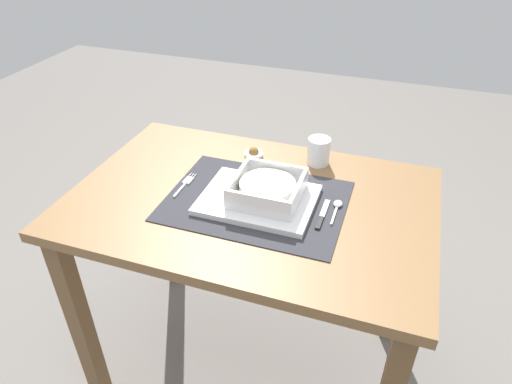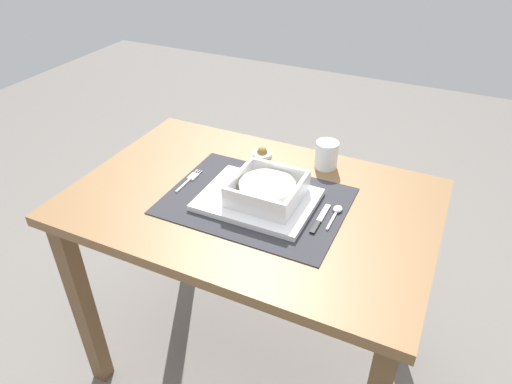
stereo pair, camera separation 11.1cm
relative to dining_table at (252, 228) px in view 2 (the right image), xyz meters
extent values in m
plane|color=slate|center=(0.00, 0.00, -0.60)|extent=(6.00, 6.00, 0.00)
cube|color=brown|center=(0.00, 0.00, 0.09)|extent=(0.99, 0.66, 0.03)
cube|color=brown|center=(-0.44, -0.28, -0.26)|extent=(0.05, 0.05, 0.68)
cube|color=brown|center=(-0.44, 0.28, -0.26)|extent=(0.05, 0.05, 0.68)
cube|color=brown|center=(0.44, 0.28, -0.26)|extent=(0.05, 0.05, 0.68)
cube|color=#2D2D33|center=(0.02, -0.01, 0.11)|extent=(0.48, 0.35, 0.00)
cube|color=white|center=(0.03, -0.02, 0.12)|extent=(0.30, 0.23, 0.02)
cube|color=white|center=(0.05, -0.01, 0.13)|extent=(0.18, 0.18, 0.01)
cube|color=white|center=(-0.03, -0.01, 0.16)|extent=(0.01, 0.18, 0.05)
cube|color=white|center=(0.13, -0.01, 0.16)|extent=(0.01, 0.18, 0.05)
cube|color=white|center=(0.05, -0.09, 0.16)|extent=(0.16, 0.01, 0.05)
cube|color=white|center=(0.05, 0.08, 0.16)|extent=(0.16, 0.01, 0.05)
cylinder|color=silver|center=(0.05, -0.01, 0.15)|extent=(0.15, 0.15, 0.04)
cube|color=silver|center=(-0.20, -0.04, 0.11)|extent=(0.01, 0.07, 0.00)
cube|color=silver|center=(-0.20, 0.02, 0.11)|extent=(0.02, 0.04, 0.00)
cylinder|color=silver|center=(-0.21, 0.04, 0.11)|extent=(0.00, 0.02, 0.00)
cylinder|color=silver|center=(-0.20, 0.04, 0.11)|extent=(0.00, 0.02, 0.00)
cylinder|color=silver|center=(-0.19, 0.04, 0.11)|extent=(0.00, 0.02, 0.00)
cube|color=silver|center=(0.23, -0.02, 0.11)|extent=(0.01, 0.08, 0.00)
ellipsoid|color=silver|center=(0.23, 0.04, 0.12)|extent=(0.02, 0.03, 0.01)
cube|color=black|center=(0.20, -0.06, 0.11)|extent=(0.01, 0.05, 0.01)
cube|color=silver|center=(0.20, 0.01, 0.11)|extent=(0.01, 0.08, 0.00)
cylinder|color=white|center=(0.13, 0.24, 0.15)|extent=(0.07, 0.07, 0.08)
cylinder|color=gold|center=(0.13, 0.24, 0.12)|extent=(0.06, 0.06, 0.03)
cylinder|color=white|center=(-0.07, 0.22, 0.11)|extent=(0.06, 0.06, 0.01)
sphere|color=olive|center=(-0.07, 0.22, 0.12)|extent=(0.03, 0.03, 0.03)
camera|label=1|loc=(0.35, -0.97, 0.83)|focal=32.17mm
camera|label=2|loc=(0.45, -0.93, 0.83)|focal=32.17mm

